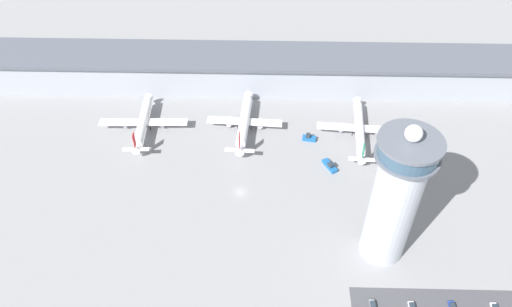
{
  "coord_description": "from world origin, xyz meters",
  "views": [
    {
      "loc": [
        9.2,
        -127.94,
        143.63
      ],
      "look_at": [
        5.8,
        12.38,
        8.87
      ],
      "focal_mm": 35.0,
      "sensor_mm": 36.0,
      "label": 1
    }
  ],
  "objects_px": {
    "car_black_suv": "(373,305)",
    "car_blue_compact": "(412,307)",
    "service_truck_catering": "(309,138)",
    "car_silver_sedan": "(452,307)",
    "service_truck_fuel": "(330,166)",
    "airplane_gate_charlie": "(359,129)",
    "airplane_gate_bravo": "(244,122)",
    "airplane_gate_alpha": "(143,122)",
    "control_tower": "(395,197)"
  },
  "relations": [
    {
      "from": "control_tower",
      "to": "airplane_gate_bravo",
      "type": "distance_m",
      "value": 82.48
    },
    {
      "from": "airplane_gate_alpha",
      "to": "car_black_suv",
      "type": "relative_size",
      "value": 9.14
    },
    {
      "from": "airplane_gate_alpha",
      "to": "airplane_gate_charlie",
      "type": "xyz_separation_m",
      "value": [
        93.03,
        -1.6,
        -0.19
      ]
    },
    {
      "from": "airplane_gate_bravo",
      "to": "car_blue_compact",
      "type": "xyz_separation_m",
      "value": [
        56.1,
        -84.32,
        -3.72
      ]
    },
    {
      "from": "airplane_gate_alpha",
      "to": "airplane_gate_bravo",
      "type": "distance_m",
      "value": 43.83
    },
    {
      "from": "service_truck_catering",
      "to": "service_truck_fuel",
      "type": "height_order",
      "value": "service_truck_catering"
    },
    {
      "from": "service_truck_fuel",
      "to": "car_black_suv",
      "type": "bearing_deg",
      "value": -82.2
    },
    {
      "from": "service_truck_catering",
      "to": "car_silver_sedan",
      "type": "distance_m",
      "value": 87.84
    },
    {
      "from": "service_truck_fuel",
      "to": "car_silver_sedan",
      "type": "distance_m",
      "value": 69.81
    },
    {
      "from": "airplane_gate_alpha",
      "to": "airplane_gate_charlie",
      "type": "bearing_deg",
      "value": -0.99
    },
    {
      "from": "car_black_suv",
      "to": "service_truck_fuel",
      "type": "bearing_deg",
      "value": 97.8
    },
    {
      "from": "car_silver_sedan",
      "to": "car_black_suv",
      "type": "bearing_deg",
      "value": -179.92
    },
    {
      "from": "control_tower",
      "to": "car_silver_sedan",
      "type": "bearing_deg",
      "value": -49.37
    },
    {
      "from": "control_tower",
      "to": "airplane_gate_charlie",
      "type": "bearing_deg",
      "value": 90.46
    },
    {
      "from": "airplane_gate_charlie",
      "to": "car_black_suv",
      "type": "distance_m",
      "value": 81.0
    },
    {
      "from": "service_truck_fuel",
      "to": "car_blue_compact",
      "type": "height_order",
      "value": "service_truck_fuel"
    },
    {
      "from": "airplane_gate_charlie",
      "to": "car_silver_sedan",
      "type": "relative_size",
      "value": 9.86
    },
    {
      "from": "car_black_suv",
      "to": "car_blue_compact",
      "type": "distance_m",
      "value": 12.29
    },
    {
      "from": "airplane_gate_bravo",
      "to": "car_blue_compact",
      "type": "bearing_deg",
      "value": -56.36
    },
    {
      "from": "service_truck_catering",
      "to": "car_blue_compact",
      "type": "xyz_separation_m",
      "value": [
        28.28,
        -78.04,
        -0.56
      ]
    },
    {
      "from": "airplane_gate_alpha",
      "to": "car_silver_sedan",
      "type": "relative_size",
      "value": 9.36
    },
    {
      "from": "service_truck_fuel",
      "to": "car_blue_compact",
      "type": "xyz_separation_m",
      "value": [
        20.69,
        -61.65,
        -0.41
      ]
    },
    {
      "from": "car_black_suv",
      "to": "airplane_gate_charlie",
      "type": "bearing_deg",
      "value": 86.16
    },
    {
      "from": "airplane_gate_alpha",
      "to": "control_tower",
      "type": "bearing_deg",
      "value": -32.74
    },
    {
      "from": "airplane_gate_bravo",
      "to": "car_silver_sedan",
      "type": "xyz_separation_m",
      "value": [
        68.75,
        -84.0,
        -3.7
      ]
    },
    {
      "from": "control_tower",
      "to": "car_blue_compact",
      "type": "height_order",
      "value": "control_tower"
    },
    {
      "from": "airplane_gate_bravo",
      "to": "control_tower",
      "type": "bearing_deg",
      "value": -51.19
    },
    {
      "from": "service_truck_fuel",
      "to": "car_silver_sedan",
      "type": "xyz_separation_m",
      "value": [
        33.34,
        -61.33,
        -0.39
      ]
    },
    {
      "from": "service_truck_catering",
      "to": "service_truck_fuel",
      "type": "bearing_deg",
      "value": -65.16
    },
    {
      "from": "airplane_gate_alpha",
      "to": "car_silver_sedan",
      "type": "xyz_separation_m",
      "value": [
        112.55,
        -82.31,
        -3.85
      ]
    },
    {
      "from": "airplane_gate_bravo",
      "to": "service_truck_fuel",
      "type": "bearing_deg",
      "value": -32.62
    },
    {
      "from": "airplane_gate_charlie",
      "to": "car_blue_compact",
      "type": "xyz_separation_m",
      "value": [
        6.87,
        -81.02,
        -3.68
      ]
    },
    {
      "from": "airplane_gate_alpha",
      "to": "service_truck_catering",
      "type": "distance_m",
      "value": 71.84
    },
    {
      "from": "airplane_gate_bravo",
      "to": "car_black_suv",
      "type": "relative_size",
      "value": 9.35
    },
    {
      "from": "airplane_gate_bravo",
      "to": "car_black_suv",
      "type": "height_order",
      "value": "airplane_gate_bravo"
    },
    {
      "from": "service_truck_catering",
      "to": "airplane_gate_alpha",
      "type": "bearing_deg",
      "value": 176.33
    },
    {
      "from": "service_truck_catering",
      "to": "car_blue_compact",
      "type": "distance_m",
      "value": 83.01
    },
    {
      "from": "airplane_gate_alpha",
      "to": "service_truck_catering",
      "type": "bearing_deg",
      "value": -3.67
    },
    {
      "from": "control_tower",
      "to": "car_black_suv",
      "type": "relative_size",
      "value": 13.33
    },
    {
      "from": "airplane_gate_alpha",
      "to": "car_black_suv",
      "type": "bearing_deg",
      "value": -43.22
    },
    {
      "from": "car_silver_sedan",
      "to": "service_truck_fuel",
      "type": "bearing_deg",
      "value": 118.53
    },
    {
      "from": "airplane_gate_charlie",
      "to": "car_silver_sedan",
      "type": "height_order",
      "value": "airplane_gate_charlie"
    },
    {
      "from": "airplane_gate_alpha",
      "to": "car_silver_sedan",
      "type": "height_order",
      "value": "airplane_gate_alpha"
    },
    {
      "from": "airplane_gate_charlie",
      "to": "car_blue_compact",
      "type": "height_order",
      "value": "airplane_gate_charlie"
    },
    {
      "from": "control_tower",
      "to": "airplane_gate_alpha",
      "type": "xyz_separation_m",
      "value": [
        -93.5,
        60.11,
        -22.51
      ]
    },
    {
      "from": "airplane_gate_charlie",
      "to": "service_truck_fuel",
      "type": "distance_m",
      "value": 24.03
    },
    {
      "from": "control_tower",
      "to": "service_truck_catering",
      "type": "height_order",
      "value": "control_tower"
    },
    {
      "from": "airplane_gate_charlie",
      "to": "car_black_suv",
      "type": "xyz_separation_m",
      "value": [
        -5.42,
        -80.74,
        -3.67
      ]
    },
    {
      "from": "airplane_gate_charlie",
      "to": "airplane_gate_bravo",
      "type": "bearing_deg",
      "value": 176.17
    },
    {
      "from": "car_black_suv",
      "to": "car_silver_sedan",
      "type": "bearing_deg",
      "value": 0.08
    }
  ]
}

